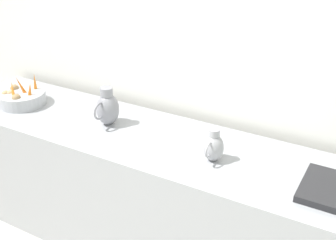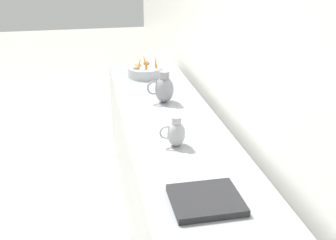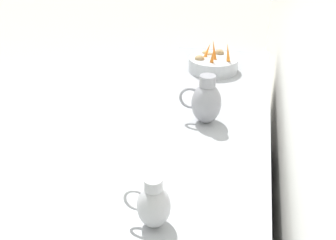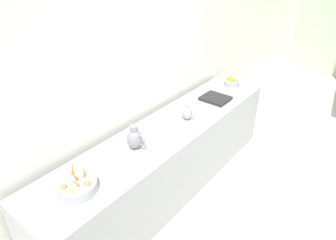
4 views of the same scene
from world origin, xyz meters
name	(u,v)px [view 2 (image 2 of 4)]	position (x,y,z in m)	size (l,w,h in m)	color
tile_wall_left	(277,50)	(-1.95, 0.55, 1.50)	(0.10, 9.53, 3.00)	white
prep_counter	(174,180)	(-1.50, 0.05, 0.43)	(0.69, 3.34, 0.87)	#9EA0A5
vegetable_colander	(145,71)	(-1.47, -1.16, 0.92)	(0.33, 0.33, 0.21)	#ADAFB5
metal_pitcher_tall	(164,88)	(-1.51, -0.44, 0.98)	(0.21, 0.15, 0.25)	gray
metal_pitcher_short	(176,133)	(-1.44, 0.34, 0.95)	(0.16, 0.11, 0.19)	#A3A3A8
counter_sink_basin	(206,200)	(-1.45, 0.98, 0.89)	(0.34, 0.30, 0.04)	#232326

